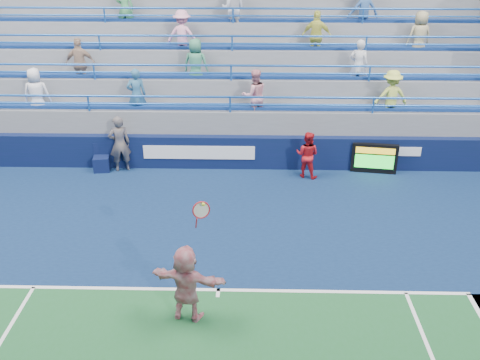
{
  "coord_description": "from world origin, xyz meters",
  "views": [
    {
      "loc": [
        0.71,
        -9.48,
        7.33
      ],
      "look_at": [
        0.42,
        2.5,
        1.5
      ],
      "focal_mm": 40.0,
      "sensor_mm": 36.0,
      "label": 1
    }
  ],
  "objects_px": {
    "line_judge": "(120,144)",
    "ball_girl": "(307,155)",
    "serve_speed_board": "(374,158)",
    "tennis_player": "(186,283)",
    "judge_chair": "(102,162)"
  },
  "relations": [
    {
      "from": "tennis_player",
      "to": "line_judge",
      "type": "relative_size",
      "value": 1.45
    },
    {
      "from": "judge_chair",
      "to": "ball_girl",
      "type": "height_order",
      "value": "ball_girl"
    },
    {
      "from": "serve_speed_board",
      "to": "tennis_player",
      "type": "height_order",
      "value": "tennis_player"
    },
    {
      "from": "serve_speed_board",
      "to": "tennis_player",
      "type": "xyz_separation_m",
      "value": [
        -5.19,
        -7.1,
        0.34
      ]
    },
    {
      "from": "judge_chair",
      "to": "line_judge",
      "type": "distance_m",
      "value": 0.91
    },
    {
      "from": "judge_chair",
      "to": "serve_speed_board",
      "type": "bearing_deg",
      "value": 0.28
    },
    {
      "from": "serve_speed_board",
      "to": "line_judge",
      "type": "xyz_separation_m",
      "value": [
        -8.13,
        -0.02,
        0.43
      ]
    },
    {
      "from": "serve_speed_board",
      "to": "judge_chair",
      "type": "height_order",
      "value": "serve_speed_board"
    },
    {
      "from": "serve_speed_board",
      "to": "line_judge",
      "type": "relative_size",
      "value": 0.78
    },
    {
      "from": "tennis_player",
      "to": "ball_girl",
      "type": "relative_size",
      "value": 1.79
    },
    {
      "from": "judge_chair",
      "to": "tennis_player",
      "type": "distance_m",
      "value": 7.94
    },
    {
      "from": "tennis_player",
      "to": "line_judge",
      "type": "distance_m",
      "value": 7.67
    },
    {
      "from": "line_judge",
      "to": "ball_girl",
      "type": "xyz_separation_m",
      "value": [
        5.94,
        -0.33,
        -0.18
      ]
    },
    {
      "from": "tennis_player",
      "to": "serve_speed_board",
      "type": "bearing_deg",
      "value": 53.87
    },
    {
      "from": "serve_speed_board",
      "to": "line_judge",
      "type": "bearing_deg",
      "value": -179.89
    }
  ]
}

